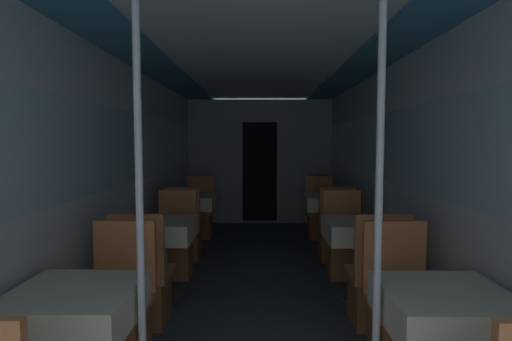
{
  "coord_description": "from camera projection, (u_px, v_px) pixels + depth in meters",
  "views": [
    {
      "loc": [
        0.01,
        -1.17,
        1.51
      ],
      "look_at": [
        -0.03,
        2.81,
        1.23
      ],
      "focal_mm": 28.0,
      "sensor_mm": 36.0,
      "label": 1
    }
  ],
  "objects": [
    {
      "name": "wall_right",
      "position": [
        393.0,
        174.0,
        4.01
      ],
      "size": [
        0.05,
        8.48,
        2.29
      ],
      "color": "silver",
      "rests_on": "ground_plane"
    },
    {
      "name": "ceiling_panel",
      "position": [
        260.0,
        59.0,
        3.95
      ],
      "size": [
        2.7,
        8.48,
        0.07
      ],
      "color": "silver",
      "rests_on": "wall_left"
    },
    {
      "name": "chair_left_far_1",
      "position": [
        175.0,
        250.0,
        4.52
      ],
      "size": [
        0.44,
        0.44,
        0.96
      ],
      "rotation": [
        0.0,
        0.0,
        3.14
      ],
      "color": "#9C5B31",
      "rests_on": "ground_plane"
    },
    {
      "name": "dining_table_left_2",
      "position": [
        193.0,
        204.0,
        5.71
      ],
      "size": [
        0.63,
        0.63,
        0.76
      ],
      "color": "#4C4C51",
      "rests_on": "ground_plane"
    },
    {
      "name": "dining_table_right_0",
      "position": [
        445.0,
        315.0,
        2.05
      ],
      "size": [
        0.63,
        0.63,
        0.76
      ],
      "color": "#4C4C51",
      "rests_on": "ground_plane"
    },
    {
      "name": "chair_right_near_1",
      "position": [
        376.0,
        291.0,
        3.28
      ],
      "size": [
        0.44,
        0.44,
        0.96
      ],
      "color": "#9C5B31",
      "rests_on": "ground_plane"
    },
    {
      "name": "support_pole_left_0",
      "position": [
        140.0,
        214.0,
        2.02
      ],
      "size": [
        0.04,
        0.04,
        2.29
      ],
      "color": "silver",
      "rests_on": "ground_plane"
    },
    {
      "name": "dining_table_left_1",
      "position": [
        161.0,
        233.0,
        3.89
      ],
      "size": [
        0.63,
        0.63,
        0.76
      ],
      "color": "#4C4C51",
      "rests_on": "ground_plane"
    },
    {
      "name": "support_pole_right_0",
      "position": [
        379.0,
        215.0,
        2.01
      ],
      "size": [
        0.04,
        0.04,
        2.29
      ],
      "color": "silver",
      "rests_on": "ground_plane"
    },
    {
      "name": "chair_right_far_0",
      "position": [
        401.0,
        325.0,
        2.68
      ],
      "size": [
        0.44,
        0.44,
        0.96
      ],
      "rotation": [
        0.0,
        0.0,
        3.14
      ],
      "color": "#9C5B31",
      "rests_on": "ground_plane"
    },
    {
      "name": "chair_left_near_1",
      "position": [
        144.0,
        290.0,
        3.3
      ],
      "size": [
        0.44,
        0.44,
        0.96
      ],
      "color": "#9C5B31",
      "rests_on": "ground_plane"
    },
    {
      "name": "chair_left_near_2",
      "position": [
        185.0,
        238.0,
        5.12
      ],
      "size": [
        0.44,
        0.44,
        0.96
      ],
      "color": "#9C5B31",
      "rests_on": "ground_plane"
    },
    {
      "name": "dining_table_right_2",
      "position": [
        327.0,
        205.0,
        5.69
      ],
      "size": [
        0.63,
        0.63,
        0.76
      ],
      "color": "#4C4C51",
      "rests_on": "ground_plane"
    },
    {
      "name": "chair_left_far_2",
      "position": [
        199.0,
        219.0,
        6.34
      ],
      "size": [
        0.44,
        0.44,
        0.96
      ],
      "rotation": [
        0.0,
        0.0,
        3.14
      ],
      "color": "#9C5B31",
      "rests_on": "ground_plane"
    },
    {
      "name": "wall_left",
      "position": [
        126.0,
        174.0,
        4.04
      ],
      "size": [
        0.05,
        8.48,
        2.29
      ],
      "color": "silver",
      "rests_on": "ground_plane"
    },
    {
      "name": "bulkhead_far",
      "position": [
        260.0,
        162.0,
        7.42
      ],
      "size": [
        2.65,
        0.09,
        2.29
      ],
      "color": "gray",
      "rests_on": "ground_plane"
    },
    {
      "name": "dining_table_left_0",
      "position": [
        74.0,
        314.0,
        2.07
      ],
      "size": [
        0.63,
        0.63,
        0.76
      ],
      "color": "#4C4C51",
      "rests_on": "ground_plane"
    },
    {
      "name": "chair_right_far_1",
      "position": [
        344.0,
        251.0,
        4.5
      ],
      "size": [
        0.44,
        0.44,
        0.96
      ],
      "rotation": [
        0.0,
        0.0,
        3.14
      ],
      "color": "#9C5B31",
      "rests_on": "ground_plane"
    },
    {
      "name": "chair_right_near_2",
      "position": [
        334.0,
        238.0,
        5.1
      ],
      "size": [
        0.44,
        0.44,
        0.96
      ],
      "color": "#9C5B31",
      "rests_on": "ground_plane"
    },
    {
      "name": "chair_left_far_0",
      "position": [
        118.0,
        323.0,
        2.7
      ],
      "size": [
        0.44,
        0.44,
        0.96
      ],
      "rotation": [
        0.0,
        0.0,
        3.14
      ],
      "color": "#9C5B31",
      "rests_on": "ground_plane"
    },
    {
      "name": "dining_table_right_1",
      "position": [
        358.0,
        234.0,
        3.87
      ],
      "size": [
        0.63,
        0.63,
        0.76
      ],
      "color": "#4C4C51",
      "rests_on": "ground_plane"
    },
    {
      "name": "chair_right_far_2",
      "position": [
        320.0,
        220.0,
        6.32
      ],
      "size": [
        0.44,
        0.44,
        0.96
      ],
      "rotation": [
        0.0,
        0.0,
        3.14
      ],
      "color": "#9C5B31",
      "rests_on": "ground_plane"
    }
  ]
}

